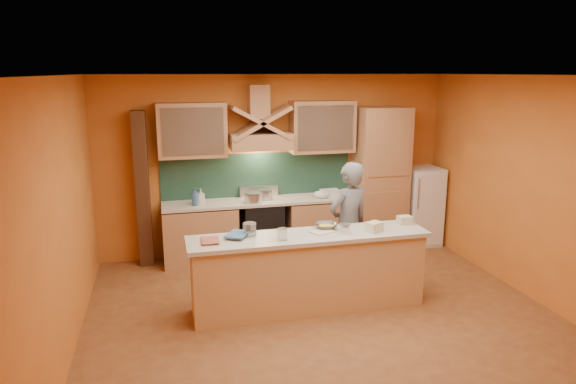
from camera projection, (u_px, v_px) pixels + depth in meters
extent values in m
cube|color=#935A2D|center=(324.00, 317.00, 6.07)|extent=(5.50, 5.00, 0.01)
cube|color=white|center=(328.00, 75.00, 5.43)|extent=(5.50, 5.00, 0.01)
cube|color=orange|center=(276.00, 165.00, 8.11)|extent=(5.50, 0.02, 2.80)
cube|color=orange|center=(444.00, 295.00, 3.39)|extent=(5.50, 0.02, 2.80)
cube|color=orange|center=(62.00, 220.00, 5.10)|extent=(0.02, 5.00, 2.80)
cube|color=orange|center=(535.00, 190.00, 6.40)|extent=(0.02, 5.00, 2.80)
cube|color=tan|center=(200.00, 235.00, 7.75)|extent=(1.10, 0.60, 0.86)
cube|color=tan|center=(320.00, 226.00, 8.20)|extent=(1.10, 0.60, 0.86)
cube|color=beige|center=(262.00, 201.00, 7.87)|extent=(3.00, 0.62, 0.04)
cube|color=black|center=(262.00, 229.00, 7.97)|extent=(0.60, 0.58, 0.90)
cube|color=#1A3A2E|center=(258.00, 175.00, 8.06)|extent=(3.00, 0.03, 0.70)
cube|color=tan|center=(260.00, 141.00, 7.71)|extent=(0.92, 0.50, 0.24)
cube|color=tan|center=(258.00, 102.00, 7.67)|extent=(0.30, 0.30, 0.50)
cube|color=tan|center=(192.00, 130.00, 7.50)|extent=(1.00, 0.35, 0.80)
cube|color=tan|center=(322.00, 127.00, 7.97)|extent=(1.00, 0.35, 0.80)
cube|color=tan|center=(380.00, 179.00, 8.27)|extent=(0.80, 0.60, 2.30)
cube|color=white|center=(420.00, 206.00, 8.57)|extent=(0.58, 0.60, 1.30)
cube|color=#472816|center=(143.00, 189.00, 7.54)|extent=(0.20, 0.30, 2.30)
cube|color=tan|center=(309.00, 274.00, 6.23)|extent=(2.80, 0.55, 0.88)
cube|color=beige|center=(309.00, 236.00, 6.12)|extent=(2.90, 0.62, 0.05)
imported|color=slate|center=(348.00, 225.00, 6.81)|extent=(0.72, 0.58, 1.70)
cylinder|color=silver|center=(253.00, 199.00, 7.69)|extent=(0.34, 0.34, 0.15)
cylinder|color=#B8B8C0|center=(265.00, 196.00, 7.88)|extent=(0.25, 0.25, 0.15)
imported|color=beige|center=(201.00, 196.00, 7.67)|extent=(0.11, 0.11, 0.21)
imported|color=#355F94|center=(195.00, 197.00, 7.51)|extent=(0.14, 0.14, 0.27)
imported|color=white|center=(322.00, 195.00, 7.99)|extent=(0.29, 0.29, 0.08)
cube|color=silver|center=(330.00, 193.00, 8.09)|extent=(0.30, 0.24, 0.10)
imported|color=#A7523B|center=(201.00, 241.00, 5.82)|extent=(0.21, 0.28, 0.03)
imported|color=teal|center=(229.00, 234.00, 6.03)|extent=(0.36, 0.39, 0.02)
cylinder|color=silver|center=(250.00, 229.00, 6.04)|extent=(0.20, 0.20, 0.16)
cylinder|color=silver|center=(282.00, 234.00, 5.90)|extent=(0.14, 0.14, 0.14)
cube|color=white|center=(345.00, 229.00, 6.16)|extent=(0.13, 0.13, 0.09)
imported|color=silver|center=(326.00, 226.00, 6.33)|extent=(0.29, 0.29, 0.07)
cube|color=beige|center=(322.00, 232.00, 6.18)|extent=(0.31, 0.28, 0.02)
cube|color=beige|center=(374.00, 227.00, 6.21)|extent=(0.22, 0.21, 0.12)
cube|color=beige|center=(405.00, 220.00, 6.52)|extent=(0.17, 0.14, 0.10)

